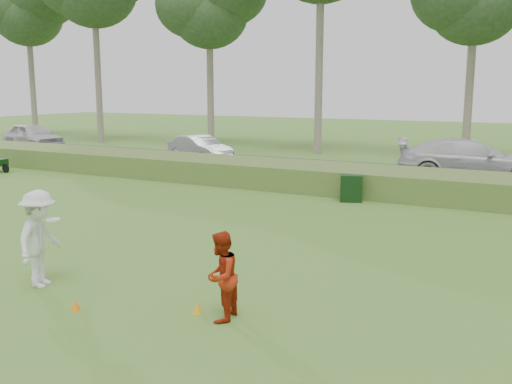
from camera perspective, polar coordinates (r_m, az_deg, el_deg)
The scene contains 13 objects.
ground at distance 10.99m, azimuth -9.98°, elevation -10.04°, with size 120.00×120.00×0.00m, color #3F7125.
reed_strip at distance 21.34m, azimuth 10.12°, elevation 1.17°, with size 80.00×3.00×0.90m, color #496A2A.
park_road at distance 26.16m, azimuth 13.48°, elevation 1.80°, with size 80.00×6.00×0.06m, color #2D2D2D.
tree_0 at distance 48.56m, azimuth -21.91°, elevation 16.66°, with size 6.76×6.76×13.00m.
tree_2 at distance 38.37m, azimuth -4.70°, elevation 18.09°, with size 6.50×6.50×12.00m.
player_white at distance 11.76m, azimuth -20.83°, elevation -4.38°, with size 1.06×1.38×1.89m.
player_red at distance 9.47m, azimuth -3.54°, elevation -8.42°, with size 0.73×0.57×1.51m, color #A8270E.
cone_orange at distance 10.53m, azimuth -17.61°, elevation -10.73°, with size 0.18×0.18×0.20m, color orange.
cone_yellow at distance 9.98m, azimuth -5.86°, elevation -11.43°, with size 0.19×0.19×0.21m, color gold.
utility_cabinet at distance 19.52m, azimuth 9.50°, elevation 0.36°, with size 0.73×0.45×0.91m, color black.
car_left at distance 37.85m, azimuth -21.40°, elevation 5.22°, with size 1.91×4.75×1.62m, color silver.
car_mid at distance 29.35m, azimuth -5.63°, elevation 4.33°, with size 1.43×4.10×1.35m, color silver.
car_right at distance 24.93m, azimuth 20.61°, elevation 3.03°, with size 2.36×5.81×1.69m, color silver.
Camera 1 is at (6.41, -8.08, 3.81)m, focal length 40.00 mm.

